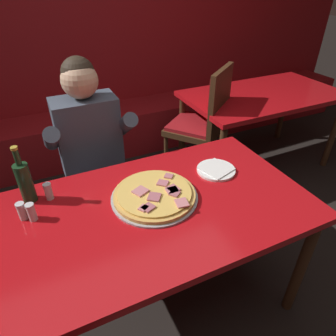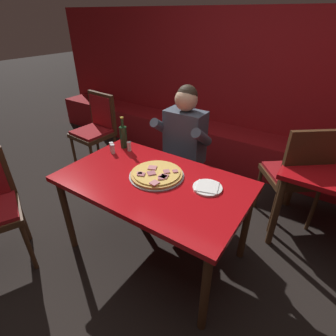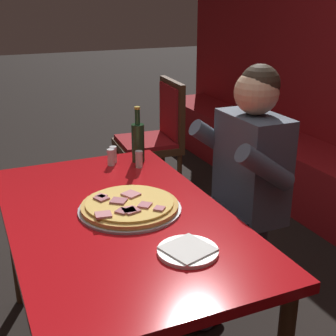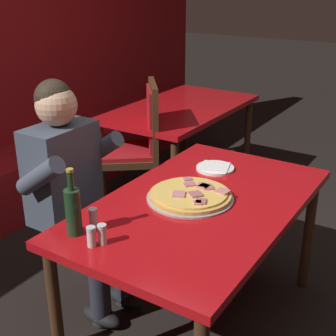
{
  "view_description": "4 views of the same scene",
  "coord_description": "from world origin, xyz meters",
  "px_view_note": "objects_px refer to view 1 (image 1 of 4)",
  "views": [
    {
      "loc": [
        -0.43,
        -0.99,
        1.67
      ],
      "look_at": [
        0.15,
        0.25,
        0.76
      ],
      "focal_mm": 32.0,
      "sensor_mm": 36.0,
      "label": 1
    },
    {
      "loc": [
        1.0,
        -1.3,
        1.82
      ],
      "look_at": [
        0.04,
        0.15,
        0.79
      ],
      "focal_mm": 28.0,
      "sensor_mm": 36.0,
      "label": 2
    },
    {
      "loc": [
        1.63,
        -0.5,
        1.57
      ],
      "look_at": [
        -0.16,
        0.29,
        0.84
      ],
      "focal_mm": 50.0,
      "sensor_mm": 36.0,
      "label": 3
    },
    {
      "loc": [
        -1.77,
        -0.94,
        1.74
      ],
      "look_at": [
        0.11,
        0.26,
        0.82
      ],
      "focal_mm": 50.0,
      "sensor_mm": 36.0,
      "label": 4
    }
  ],
  "objects_px": {
    "main_dining_table": "(161,217)",
    "pizza": "(155,195)",
    "diner_seated_blue_shirt": "(94,154)",
    "background_dining_table": "(263,102)",
    "dining_chair_far_left": "(205,119)",
    "beer_bottle": "(25,181)",
    "shaker_red_pepper_flakes": "(49,192)",
    "shaker_black_pepper": "(32,213)",
    "shaker_oregano": "(22,212)",
    "plate_white_paper": "(216,170)"
  },
  "relations": [
    {
      "from": "beer_bottle",
      "to": "shaker_red_pepper_flakes",
      "type": "distance_m",
      "value": 0.12
    },
    {
      "from": "shaker_oregano",
      "to": "shaker_red_pepper_flakes",
      "type": "bearing_deg",
      "value": 38.29
    },
    {
      "from": "shaker_oregano",
      "to": "shaker_black_pepper",
      "type": "height_order",
      "value": "same"
    },
    {
      "from": "pizza",
      "to": "shaker_oregano",
      "type": "distance_m",
      "value": 0.59
    },
    {
      "from": "main_dining_table",
      "to": "pizza",
      "type": "height_order",
      "value": "pizza"
    },
    {
      "from": "main_dining_table",
      "to": "diner_seated_blue_shirt",
      "type": "xyz_separation_m",
      "value": [
        -0.16,
        0.66,
        0.04
      ]
    },
    {
      "from": "pizza",
      "to": "shaker_red_pepper_flakes",
      "type": "bearing_deg",
      "value": 155.07
    },
    {
      "from": "beer_bottle",
      "to": "shaker_red_pepper_flakes",
      "type": "height_order",
      "value": "beer_bottle"
    },
    {
      "from": "diner_seated_blue_shirt",
      "to": "background_dining_table",
      "type": "height_order",
      "value": "diner_seated_blue_shirt"
    },
    {
      "from": "shaker_oregano",
      "to": "background_dining_table",
      "type": "bearing_deg",
      "value": 21.73
    },
    {
      "from": "beer_bottle",
      "to": "shaker_oregano",
      "type": "bearing_deg",
      "value": -106.25
    },
    {
      "from": "shaker_oregano",
      "to": "shaker_red_pepper_flakes",
      "type": "height_order",
      "value": "same"
    },
    {
      "from": "pizza",
      "to": "plate_white_paper",
      "type": "bearing_deg",
      "value": 9.99
    },
    {
      "from": "shaker_black_pepper",
      "to": "background_dining_table",
      "type": "bearing_deg",
      "value": 22.69
    },
    {
      "from": "pizza",
      "to": "shaker_black_pepper",
      "type": "relative_size",
      "value": 4.88
    },
    {
      "from": "background_dining_table",
      "to": "pizza",
      "type": "bearing_deg",
      "value": -147.52
    },
    {
      "from": "shaker_oregano",
      "to": "diner_seated_blue_shirt",
      "type": "height_order",
      "value": "diner_seated_blue_shirt"
    },
    {
      "from": "diner_seated_blue_shirt",
      "to": "plate_white_paper",
      "type": "bearing_deg",
      "value": -44.02
    },
    {
      "from": "beer_bottle",
      "to": "background_dining_table",
      "type": "bearing_deg",
      "value": 18.96
    },
    {
      "from": "main_dining_table",
      "to": "plate_white_paper",
      "type": "xyz_separation_m",
      "value": [
        0.39,
        0.13,
        0.09
      ]
    },
    {
      "from": "main_dining_table",
      "to": "dining_chair_far_left",
      "type": "xyz_separation_m",
      "value": [
        0.85,
        1.0,
        -0.06
      ]
    },
    {
      "from": "plate_white_paper",
      "to": "shaker_red_pepper_flakes",
      "type": "height_order",
      "value": "shaker_red_pepper_flakes"
    },
    {
      "from": "pizza",
      "to": "diner_seated_blue_shirt",
      "type": "height_order",
      "value": "diner_seated_blue_shirt"
    },
    {
      "from": "diner_seated_blue_shirt",
      "to": "dining_chair_far_left",
      "type": "relative_size",
      "value": 1.22
    },
    {
      "from": "plate_white_paper",
      "to": "beer_bottle",
      "type": "bearing_deg",
      "value": 169.64
    },
    {
      "from": "plate_white_paper",
      "to": "main_dining_table",
      "type": "bearing_deg",
      "value": -162.02
    },
    {
      "from": "shaker_black_pepper",
      "to": "diner_seated_blue_shirt",
      "type": "distance_m",
      "value": 0.64
    },
    {
      "from": "shaker_red_pepper_flakes",
      "to": "main_dining_table",
      "type": "bearing_deg",
      "value": -30.07
    },
    {
      "from": "shaker_black_pepper",
      "to": "beer_bottle",
      "type": "bearing_deg",
      "value": 90.3
    },
    {
      "from": "plate_white_paper",
      "to": "shaker_red_pepper_flakes",
      "type": "relative_size",
      "value": 2.44
    },
    {
      "from": "diner_seated_blue_shirt",
      "to": "dining_chair_far_left",
      "type": "bearing_deg",
      "value": 18.43
    },
    {
      "from": "pizza",
      "to": "beer_bottle",
      "type": "bearing_deg",
      "value": 156.1
    },
    {
      "from": "beer_bottle",
      "to": "background_dining_table",
      "type": "height_order",
      "value": "beer_bottle"
    },
    {
      "from": "beer_bottle",
      "to": "dining_chair_far_left",
      "type": "bearing_deg",
      "value": 26.52
    },
    {
      "from": "shaker_oregano",
      "to": "dining_chair_far_left",
      "type": "relative_size",
      "value": 0.08
    },
    {
      "from": "pizza",
      "to": "shaker_black_pepper",
      "type": "height_order",
      "value": "shaker_black_pepper"
    },
    {
      "from": "shaker_red_pepper_flakes",
      "to": "shaker_black_pepper",
      "type": "bearing_deg",
      "value": -125.16
    },
    {
      "from": "beer_bottle",
      "to": "diner_seated_blue_shirt",
      "type": "relative_size",
      "value": 0.23
    },
    {
      "from": "shaker_oregano",
      "to": "main_dining_table",
      "type": "bearing_deg",
      "value": -16.39
    },
    {
      "from": "pizza",
      "to": "beer_bottle",
      "type": "xyz_separation_m",
      "value": [
        -0.54,
        0.24,
        0.09
      ]
    },
    {
      "from": "shaker_oregano",
      "to": "diner_seated_blue_shirt",
      "type": "bearing_deg",
      "value": 48.98
    },
    {
      "from": "shaker_oregano",
      "to": "shaker_black_pepper",
      "type": "relative_size",
      "value": 1.0
    },
    {
      "from": "shaker_black_pepper",
      "to": "dining_chair_far_left",
      "type": "height_order",
      "value": "dining_chair_far_left"
    },
    {
      "from": "shaker_oregano",
      "to": "pizza",
      "type": "bearing_deg",
      "value": -11.34
    },
    {
      "from": "plate_white_paper",
      "to": "beer_bottle",
      "type": "xyz_separation_m",
      "value": [
        -0.94,
        0.17,
        0.1
      ]
    },
    {
      "from": "main_dining_table",
      "to": "plate_white_paper",
      "type": "relative_size",
      "value": 6.73
    },
    {
      "from": "pizza",
      "to": "shaker_black_pepper",
      "type": "distance_m",
      "value": 0.55
    },
    {
      "from": "dining_chair_far_left",
      "to": "background_dining_table",
      "type": "xyz_separation_m",
      "value": [
        0.6,
        -0.01,
        0.06
      ]
    },
    {
      "from": "shaker_oregano",
      "to": "dining_chair_far_left",
      "type": "distance_m",
      "value": 1.67
    },
    {
      "from": "main_dining_table",
      "to": "shaker_oregano",
      "type": "xyz_separation_m",
      "value": [
        -0.59,
        0.17,
        0.12
      ]
    }
  ]
}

